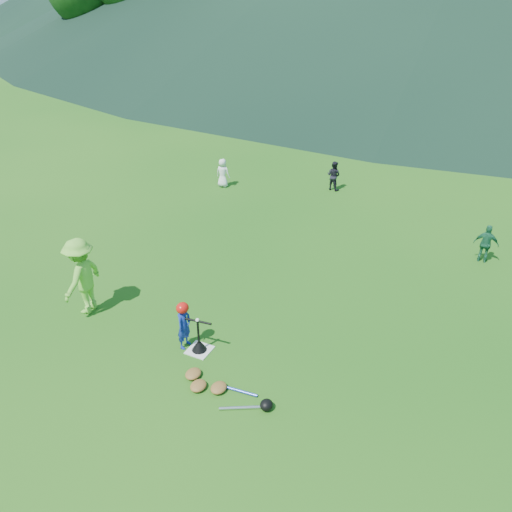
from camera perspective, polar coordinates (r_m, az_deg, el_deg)
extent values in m
plane|color=#175313|center=(10.09, -6.47, -10.67)|extent=(120.00, 120.00, 0.00)
cube|color=silver|center=(10.08, -6.47, -10.62)|extent=(0.45, 0.45, 0.02)
sphere|color=white|center=(9.64, -6.71, -7.28)|extent=(0.08, 0.08, 0.08)
imported|color=navy|center=(9.93, -8.24, -7.88)|extent=(0.24, 0.36, 1.00)
imported|color=#74C93B|center=(11.28, -19.27, -2.21)|extent=(0.80, 1.21, 1.75)
imported|color=white|center=(17.77, -3.82, 9.45)|extent=(0.50, 0.34, 1.01)
imported|color=black|center=(17.66, 8.86, 9.07)|extent=(0.55, 0.47, 1.02)
imported|color=#1D6140|center=(14.04, 24.80, 1.27)|extent=(0.60, 0.25, 1.02)
cone|color=black|center=(10.02, -6.51, -10.18)|extent=(0.30, 0.30, 0.18)
cylinder|color=black|center=(9.81, -6.62, -8.64)|extent=(0.04, 0.04, 0.50)
ellipsoid|color=red|center=(9.69, -8.41, -5.90)|extent=(0.24, 0.26, 0.22)
cylinder|color=black|center=(9.68, -6.79, -7.39)|extent=(0.62, 0.10, 0.07)
ellipsoid|color=olive|center=(9.26, -6.60, -14.51)|extent=(0.28, 0.34, 0.13)
ellipsoid|color=olive|center=(9.19, -4.29, -14.78)|extent=(0.28, 0.34, 0.13)
ellipsoid|color=olive|center=(9.50, -7.18, -13.21)|extent=(0.28, 0.34, 0.13)
cylinder|color=silver|center=(8.88, -1.82, -16.94)|extent=(0.65, 0.40, 0.06)
cylinder|color=#263FA5|center=(9.17, -1.90, -15.15)|extent=(0.68, 0.11, 0.05)
ellipsoid|color=black|center=(8.83, 1.20, -16.65)|extent=(0.22, 0.24, 0.19)
cube|color=gray|center=(35.18, 19.90, 17.80)|extent=(70.00, 0.03, 1.20)
cube|color=yellow|center=(35.08, 20.08, 18.81)|extent=(70.00, 0.08, 0.08)
cylinder|color=gray|center=(52.67, -23.77, 20.34)|extent=(0.07, 0.07, 1.30)
cylinder|color=gray|center=(35.18, 19.90, 17.80)|extent=(0.07, 0.07, 1.30)
cylinder|color=#382314|center=(53.17, -18.30, 22.37)|extent=(0.56, 0.56, 3.15)
cylinder|color=#382314|center=(51.14, -12.87, 23.16)|extent=(0.56, 0.56, 3.74)
cylinder|color=#382314|center=(49.54, -6.98, 23.79)|extent=(0.56, 0.56, 4.34)
cylinder|color=#382314|center=(44.55, -3.56, 22.64)|extent=(0.56, 0.56, 3.18)
cylinder|color=#382314|center=(43.71, 3.43, 22.91)|extent=(0.56, 0.56, 3.78)
cylinder|color=#382314|center=(43.45, 10.61, 22.88)|extent=(0.56, 0.56, 4.38)
cylinder|color=#382314|center=(39.46, 16.26, 20.87)|extent=(0.56, 0.56, 3.22)
cylinder|color=#382314|center=(40.26, 23.87, 20.24)|extent=(0.56, 0.56, 3.81)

